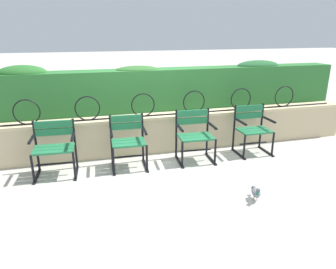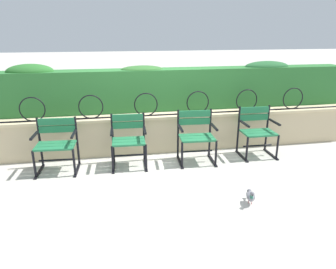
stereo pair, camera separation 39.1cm
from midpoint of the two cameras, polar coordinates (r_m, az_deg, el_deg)
name	(u,v)px [view 2 (the right image)]	position (r m, az deg, el deg)	size (l,w,h in m)	color
ground_plane	(169,167)	(5.14, 2.33, -6.09)	(60.00, 60.00, 0.00)	#BCB7AD
stone_wall	(161,132)	(5.74, 0.60, 0.39)	(7.74, 0.41, 0.69)	#C6B289
iron_arch_fence	(148,106)	(5.49, -1.62, 5.21)	(7.19, 0.02, 0.42)	black
hedge_row	(156,88)	(5.94, -0.24, 8.52)	(7.58, 0.47, 0.90)	#2D7033
park_chair_leftmost	(56,143)	(5.13, -17.77, -1.49)	(0.65, 0.56, 0.83)	#237547
park_chair_centre_left	(129,139)	(5.09, -5.07, -0.81)	(0.59, 0.55, 0.84)	#237547
park_chair_centre_right	(196,135)	(5.28, 7.29, -0.08)	(0.63, 0.55, 0.87)	#237547
park_chair_rightmost	(257,130)	(5.77, 17.85, 0.77)	(0.60, 0.53, 0.87)	#237547
pigeon_near_chairs	(251,196)	(4.27, 17.52, -10.73)	(0.15, 0.29, 0.22)	gray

